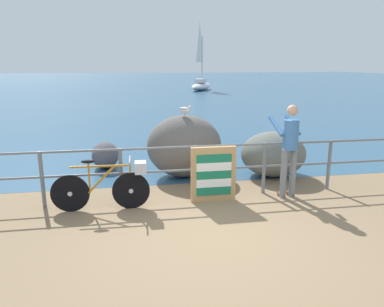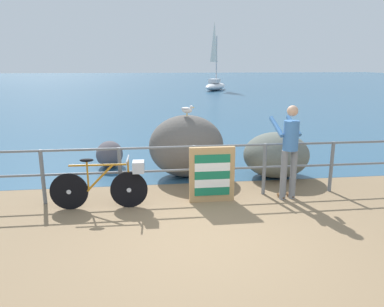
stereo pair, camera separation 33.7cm
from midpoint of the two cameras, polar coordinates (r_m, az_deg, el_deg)
The scene contains 11 objects.
ground_plane at distance 25.03m, azimuth -4.74°, elevation 7.98°, with size 120.00×120.00×0.10m, color #846B4C.
sea_surface at distance 52.49m, azimuth -6.07°, elevation 11.10°, with size 120.00×90.00×0.01m, color #2D5675.
promenade_railing at distance 6.94m, azimuth 1.69°, elevation -1.85°, with size 8.36×0.07×1.02m.
bicycle at distance 6.60m, azimuth -11.59°, elevation -4.54°, with size 1.70×0.48×0.92m.
person_at_railing at distance 7.07m, azimuth 16.26°, elevation 0.86°, with size 0.50×0.66×1.78m.
folded_deckchair_stack at distance 6.79m, azimuth 4.54°, elevation -3.29°, with size 0.84×0.10×1.04m.
breakwater_boulder_main at distance 8.25m, azimuth 0.29°, elevation 1.16°, with size 1.68×1.30×1.40m.
breakwater_boulder_left at distance 9.27m, azimuth -11.70°, elevation -0.10°, with size 0.65×0.88×0.65m.
breakwater_boulder_right at distance 8.50m, azimuth 14.06°, elevation -0.21°, with size 1.48×1.33×1.02m.
seagull at distance 8.01m, azimuth 0.42°, elevation 6.86°, with size 0.31×0.26×0.23m.
sailboat at distance 35.11m, azimuth 3.92°, elevation 10.94°, with size 3.22×4.49×6.16m.
Camera 2 is at (-0.86, -4.90, 2.52)m, focal length 34.29 mm.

